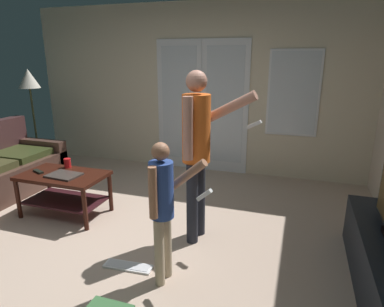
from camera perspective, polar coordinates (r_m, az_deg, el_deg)
The scene contains 10 objects.
ground_plane at distance 3.46m, azimuth -14.52°, elevation -15.78°, with size 5.50×5.35×0.02m, color tan.
wall_back_with_doors at distance 5.34m, azimuth 0.53°, elevation 10.71°, with size 5.50×0.09×2.63m.
coffee_table at distance 4.14m, azimuth -21.14°, elevation -5.10°, with size 0.97×0.57×0.50m.
person_adult at distance 3.15m, azimuth 1.00°, elevation 1.88°, with size 0.73×0.45×1.69m.
person_child at distance 2.62m, azimuth -5.00°, elevation -8.24°, with size 0.48×0.32×1.19m.
floor_lamp at distance 5.96m, azimuth -26.21°, elevation 10.72°, with size 0.33×0.33×1.62m.
loose_keyboard at distance 3.16m, azimuth -10.94°, elevation -18.50°, with size 0.45×0.16×0.02m.
laptop_closed at distance 4.02m, azimuth -21.17°, elevation -3.49°, with size 0.36×0.26×0.02m, color #3C332E.
cup_near_edge at distance 4.29m, azimuth -20.62°, elevation -1.54°, with size 0.08×0.08×0.11m, color red.
tv_remote_black at distance 4.26m, azimuth -24.94°, elevation -2.82°, with size 0.17×0.05×0.02m, color black.
Camera 1 is at (1.68, -2.42, 1.80)m, focal length 31.01 mm.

